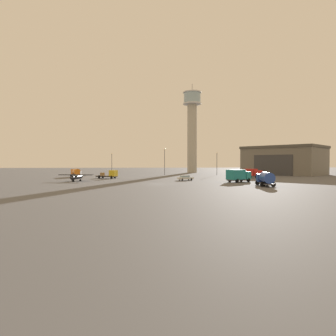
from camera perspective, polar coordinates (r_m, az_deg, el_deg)
The scene contains 13 objects.
ground_plane at distance 66.28m, azimuth -2.04°, elevation -3.18°, with size 400.00×400.00×0.00m, color #545456.
control_tower at distance 139.94m, azimuth 4.82°, elevation 8.73°, with size 8.71×8.71×42.81m.
hangar at distance 125.76m, azimuth 22.09°, elevation 1.41°, with size 35.00×35.69×11.49m.
airplane_black at distance 78.98m, azimuth -17.72°, elevation -1.64°, with size 9.02×7.05×2.65m.
truck_fuel_tanker_orange at distance 101.38m, azimuth -17.86°, elevation -0.82°, with size 4.62×6.92×2.88m.
truck_box_teal at distance 74.07m, azimuth 13.79°, elevation -1.40°, with size 7.03×5.66×3.16m.
truck_flatbed_yellow at distance 90.05m, azimuth -11.51°, elevation -1.27°, with size 6.89×4.73×2.56m.
truck_fuel_tanker_blue at distance 63.24m, azimuth 18.82°, elevation -1.96°, with size 3.86×7.38×2.94m.
truck_box_red at distance 95.45m, azimuth 16.51°, elevation -0.93°, with size 4.82×5.84×2.91m.
car_white at distance 79.16m, azimuth 3.46°, elevation -1.94°, with size 4.49×3.07×1.37m.
light_post_west at distance 112.63m, azimuth -0.69°, elevation 1.66°, with size 0.44×0.44×10.31m.
light_post_east at distance 121.18m, azimuth -11.12°, elevation 1.22°, with size 0.44×0.44×8.74m.
light_post_north at distance 114.18m, azimuth 9.70°, elevation 1.27°, with size 0.44×0.44×8.92m.
Camera 1 is at (-3.10, -66.02, 4.99)m, focal length 30.64 mm.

